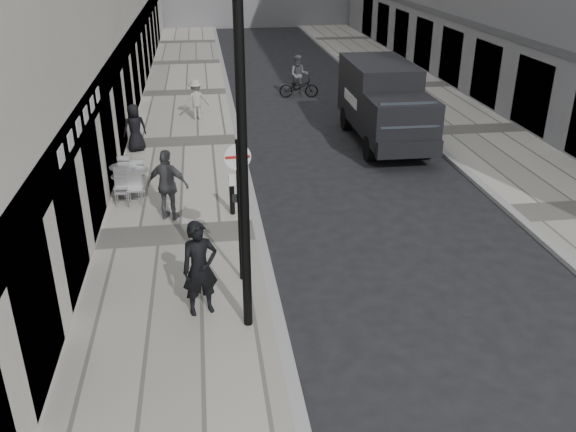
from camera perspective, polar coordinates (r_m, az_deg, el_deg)
name	(u,v)px	position (r m, az deg, el deg)	size (l,w,h in m)	color
sidewalk	(184,143)	(22.73, -9.70, 6.78)	(4.00, 60.00, 0.12)	#ACA79C
far_sidewalk	(470,130)	(24.91, 16.69, 7.68)	(4.00, 60.00, 0.12)	#ACA79C
walking_man	(200,269)	(11.96, -8.25, -4.89)	(0.72, 0.47, 1.96)	black
sign_post	(239,193)	(12.55, -4.63, 2.20)	(0.55, 0.10, 3.19)	black
lamppost	(242,140)	(10.36, -4.31, 7.12)	(0.30, 0.30, 6.68)	black
bollard_near	(232,195)	(16.40, -5.27, 1.96)	(0.14, 0.14, 1.02)	black
bollard_far	(232,197)	(16.32, -5.25, 1.79)	(0.13, 0.13, 0.99)	black
panel_van	(384,100)	(22.60, 8.93, 10.71)	(2.28, 5.95, 2.78)	black
cyclist	(299,81)	(29.03, 1.01, 12.49)	(1.87, 0.84, 1.96)	black
pedestrian_a	(168,185)	(16.11, -11.16, 2.85)	(1.12, 0.46, 1.90)	#4D4D52
pedestrian_b	(196,100)	(25.27, -8.60, 10.72)	(1.04, 0.60, 1.61)	#A6A39A
pedestrian_c	(135,128)	(21.78, -14.14, 8.01)	(0.80, 0.52, 1.64)	black
cafe_table_near	(137,181)	(17.91, -13.97, 3.21)	(0.73, 1.65, 0.94)	silver
cafe_table_mid	(124,177)	(18.19, -15.08, 3.50)	(0.77, 1.73, 0.99)	silver
cafe_table_far	(123,185)	(17.92, -15.15, 2.85)	(0.63, 1.42, 0.81)	#B9B9BB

